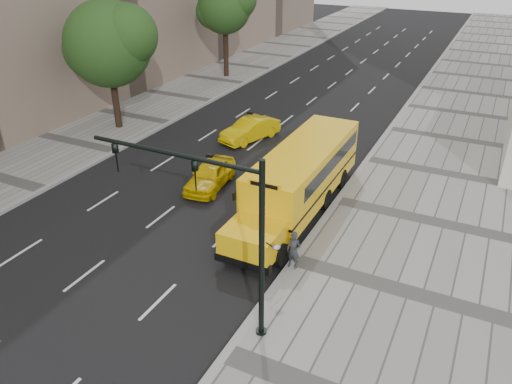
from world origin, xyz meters
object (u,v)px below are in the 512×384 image
at_px(pedestrian, 294,250).
at_px(taxi_far, 250,130).
at_px(taxi_near, 210,175).
at_px(traffic_signal, 220,220).
at_px(school_bus, 302,173).
at_px(tree_c, 225,6).
at_px(tree_b, 109,43).

bearing_deg(pedestrian, taxi_far, 127.72).
height_order(taxi_near, traffic_signal, traffic_signal).
bearing_deg(taxi_far, school_bus, -28.55).
bearing_deg(school_bus, pedestrian, -71.54).
distance_m(school_bus, taxi_far, 9.11).
height_order(tree_c, pedestrian, tree_c).
bearing_deg(tree_b, traffic_signal, -40.40).
bearing_deg(taxi_far, tree_c, 143.49).
height_order(taxi_near, taxi_far, taxi_far).
bearing_deg(tree_b, tree_c, 90.06).
bearing_deg(pedestrian, school_bus, 112.31).
relative_size(pedestrian, traffic_signal, 0.25).
height_order(tree_c, traffic_signal, tree_c).
relative_size(school_bus, taxi_near, 2.89).
relative_size(tree_b, school_bus, 0.72).
height_order(tree_c, taxi_near, tree_c).
height_order(school_bus, traffic_signal, traffic_signal).
bearing_deg(school_bus, tree_c, 127.64).
xyz_separation_m(pedestrian, traffic_signal, (-0.96, -3.82, 3.15)).
height_order(tree_b, pedestrian, tree_b).
bearing_deg(traffic_signal, pedestrian, 75.91).
bearing_deg(taxi_near, traffic_signal, -63.41).
relative_size(tree_c, pedestrian, 5.32).
bearing_deg(taxi_far, pedestrian, -37.34).
xyz_separation_m(school_bus, taxi_far, (-6.13, 6.66, -1.07)).
xyz_separation_m(tree_c, taxi_near, (9.91, -19.47, -5.48)).
relative_size(tree_c, school_bus, 0.73).
bearing_deg(school_bus, taxi_near, -178.46).
distance_m(pedestrian, traffic_signal, 5.04).
distance_m(taxi_far, pedestrian, 13.97).
height_order(pedestrian, traffic_signal, traffic_signal).
distance_m(tree_b, school_bus, 16.05).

